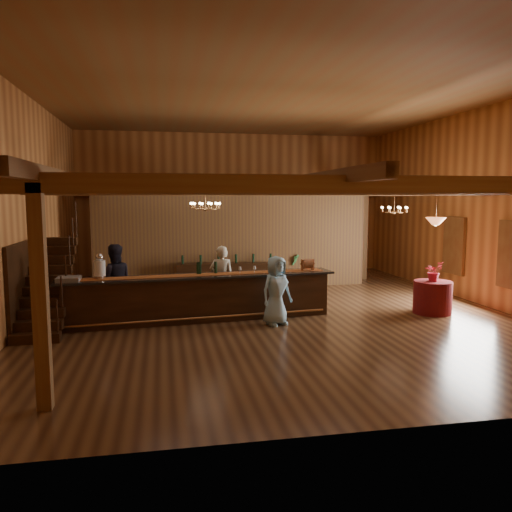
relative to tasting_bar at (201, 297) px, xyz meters
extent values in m
plane|color=brown|center=(1.91, 0.70, -0.57)|extent=(14.00, 14.00, 0.00)
plane|color=brown|center=(1.91, 0.70, 4.93)|extent=(14.00, 14.00, 0.00)
cube|color=#C37F3E|center=(1.91, 7.70, 2.18)|extent=(12.00, 0.10, 5.50)
cube|color=#C37F3E|center=(1.91, -6.30, 2.18)|extent=(12.00, 0.10, 5.50)
cube|color=#C37F3E|center=(-4.09, 0.70, 2.18)|extent=(0.10, 14.00, 5.50)
cube|color=#C37F3E|center=(7.91, 0.70, 2.18)|extent=(0.10, 14.00, 5.50)
cube|color=brown|center=(1.91, -4.80, 2.63)|extent=(11.90, 0.20, 0.28)
cube|color=brown|center=(1.91, -2.30, 2.63)|extent=(11.90, 0.20, 0.28)
cube|color=brown|center=(1.91, 0.20, 2.63)|extent=(11.90, 0.20, 0.28)
cube|color=brown|center=(1.91, 2.70, 2.63)|extent=(11.90, 0.20, 0.28)
cube|color=brown|center=(1.91, 5.20, 2.63)|extent=(11.90, 0.20, 0.28)
cube|color=brown|center=(1.91, 7.50, 2.63)|extent=(11.90, 0.20, 0.28)
cube|color=brown|center=(-2.59, 0.70, 2.77)|extent=(0.18, 13.90, 0.22)
cube|color=brown|center=(1.91, 0.70, 2.77)|extent=(0.18, 13.90, 0.22)
cube|color=brown|center=(6.41, 0.70, 2.77)|extent=(0.18, 13.90, 0.22)
cube|color=brown|center=(-2.59, 5.20, 1.03)|extent=(0.20, 0.20, 3.20)
cube|color=brown|center=(6.41, 5.20, 1.03)|extent=(0.20, 0.20, 3.20)
cube|color=brown|center=(-2.59, -4.80, 1.03)|extent=(0.20, 0.20, 3.20)
cube|color=brown|center=(1.41, 4.20, 0.98)|extent=(9.00, 0.18, 3.10)
cube|color=white|center=(7.86, 1.70, 0.98)|extent=(0.12, 1.05, 1.75)
cube|color=#381E0E|center=(-3.54, -1.30, -0.47)|extent=(1.00, 0.28, 0.20)
cube|color=#381E0E|center=(-3.54, -1.02, -0.27)|extent=(1.00, 0.28, 0.20)
cube|color=#381E0E|center=(-3.54, -0.74, -0.07)|extent=(1.00, 0.28, 0.20)
cube|color=#381E0E|center=(-3.54, -0.46, 0.13)|extent=(1.00, 0.28, 0.20)
cube|color=#381E0E|center=(-3.54, -0.18, 0.33)|extent=(1.00, 0.28, 0.20)
cube|color=#381E0E|center=(-3.54, 0.10, 0.53)|extent=(1.00, 0.28, 0.20)
cube|color=#381E0E|center=(-3.54, 0.38, 0.73)|extent=(1.00, 0.28, 0.20)
cube|color=#381E0E|center=(-3.54, 0.66, 0.93)|extent=(1.00, 0.28, 0.20)
cube|color=#381E0E|center=(-3.54, 0.94, 1.13)|extent=(1.00, 0.28, 0.20)
cube|color=#381E0E|center=(-3.54, 1.22, 1.33)|extent=(1.00, 0.28, 0.20)
cube|color=#381E0E|center=(2.91, 6.20, -0.02)|extent=(1.20, 0.60, 1.10)
cube|color=#A15F3B|center=(-0.09, 6.20, -0.07)|extent=(1.00, 0.60, 1.00)
cube|color=#381E0E|center=(0.00, 0.00, -0.04)|extent=(6.46, 1.32, 1.07)
cube|color=black|center=(0.00, 0.00, 0.53)|extent=(6.79, 1.49, 0.05)
cube|color=maroon|center=(0.00, 0.00, 0.56)|extent=(6.33, 1.04, 0.01)
cylinder|color=#AB7644|center=(0.00, -0.43, -0.41)|extent=(6.18, 0.66, 0.05)
cylinder|color=silver|center=(-2.34, -0.17, 0.59)|extent=(0.18, 0.18, 0.08)
cylinder|color=silver|center=(-2.34, -0.17, 0.81)|extent=(0.26, 0.26, 0.36)
sphere|color=silver|center=(-2.34, -0.17, 1.06)|extent=(0.18, 0.18, 0.18)
cube|color=gray|center=(-3.00, -0.35, 0.60)|extent=(0.50, 0.50, 0.10)
cube|color=#A15F3B|center=(2.63, 0.22, 0.70)|extent=(0.06, 0.06, 0.30)
cube|color=#A15F3B|center=(2.91, 0.22, 0.70)|extent=(0.06, 0.06, 0.30)
cylinder|color=#A15F3B|center=(2.77, 0.22, 0.73)|extent=(0.24, 0.24, 0.24)
cylinder|color=black|center=(-0.05, 0.13, 0.70)|extent=(0.07, 0.07, 0.30)
cylinder|color=black|center=(-0.04, 0.13, 0.70)|extent=(0.07, 0.07, 0.30)
cylinder|color=black|center=(-0.01, 0.13, 0.70)|extent=(0.07, 0.07, 0.30)
cylinder|color=black|center=(0.39, 0.17, 0.70)|extent=(0.07, 0.07, 0.30)
cube|color=#381E0E|center=(1.14, 3.71, -0.11)|extent=(3.27, 0.72, 0.91)
cylinder|color=maroon|center=(5.99, -0.37, -0.15)|extent=(0.98, 0.98, 0.84)
cylinder|color=#AB7644|center=(0.26, 1.41, 2.38)|extent=(0.02, 0.02, 0.51)
sphere|color=#AB7644|center=(0.26, 1.41, 2.12)|extent=(0.12, 0.12, 0.12)
torus|color=#AB7644|center=(0.26, 1.41, 2.22)|extent=(0.80, 0.80, 0.04)
cylinder|color=#AB7644|center=(6.01, 2.02, 2.31)|extent=(0.02, 0.02, 0.65)
sphere|color=#AB7644|center=(6.01, 2.02, 1.98)|extent=(0.12, 0.12, 0.12)
torus|color=#AB7644|center=(6.01, 2.02, 2.08)|extent=(0.80, 0.80, 0.04)
cylinder|color=#AB7644|center=(5.99, -0.37, 2.23)|extent=(0.02, 0.02, 0.80)
cone|color=#CC6B39|center=(5.99, -0.37, 1.83)|extent=(0.52, 0.52, 0.20)
imported|color=beige|center=(0.61, 0.81, 0.31)|extent=(0.72, 0.55, 1.76)
imported|color=black|center=(-2.11, 0.70, 0.36)|extent=(1.00, 0.83, 1.85)
imported|color=#96CCE6|center=(1.72, -0.77, 0.25)|extent=(0.95, 0.81, 1.64)
imported|color=#2B632D|center=(3.46, 4.23, -0.02)|extent=(0.70, 0.61, 1.11)
imported|color=red|center=(5.99, -0.36, 0.53)|extent=(0.58, 0.54, 0.51)
imported|color=#AB7644|center=(6.03, -0.25, 0.41)|extent=(0.16, 0.16, 0.28)
camera|label=1|loc=(-0.90, -12.06, 2.43)|focal=35.00mm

